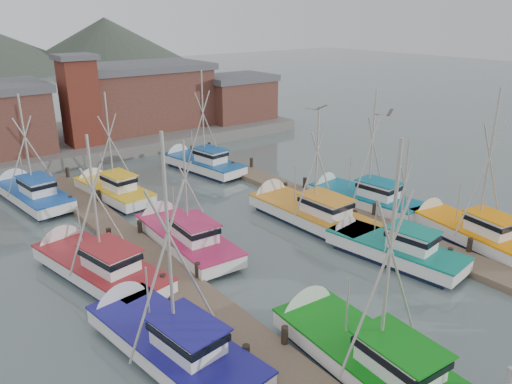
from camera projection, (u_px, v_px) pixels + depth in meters
ground at (347, 287)px, 25.94m from camera, size 260.00×260.00×0.00m
dock_left at (191, 294)px, 24.90m from camera, size 2.30×46.00×1.50m
dock_right at (375, 225)px, 32.88m from camera, size 2.30×46.00×1.50m
quay at (91, 139)px, 53.38m from camera, size 44.00×16.00×1.20m
shed_center at (140, 95)px, 55.41m from camera, size 14.84×9.54×6.90m
shed_right at (236, 97)px, 59.73m from camera, size 8.48×6.36×5.20m
lookout_tower at (80, 100)px, 47.56m from camera, size 3.60×3.60×8.50m
boat_4 at (364, 354)px, 19.78m from camera, size 4.23×10.05×10.54m
boat_5 at (387, 247)px, 28.72m from camera, size 3.78×8.73×7.87m
boat_6 at (165, 339)px, 20.69m from camera, size 4.23×9.78×10.44m
boat_7 at (467, 230)px, 30.94m from camera, size 4.08×9.09×10.33m
boat_8 at (183, 236)px, 30.19m from camera, size 3.31×9.44×7.61m
boat_9 at (306, 211)px, 33.87m from camera, size 3.70×10.35×8.91m
boat_10 at (95, 265)px, 26.75m from camera, size 4.79×10.03×8.80m
boat_11 at (360, 197)px, 36.49m from camera, size 3.82×9.19×9.28m
boat_12 at (110, 189)px, 38.05m from camera, size 3.61×8.66×8.81m
boat_13 at (200, 163)px, 44.73m from camera, size 4.05×9.29×9.62m
boat_14 at (30, 193)px, 37.29m from camera, size 3.89×9.40×8.94m
gull_near at (384, 114)px, 20.28m from camera, size 1.52×0.66×0.24m
gull_far at (316, 109)px, 26.56m from camera, size 1.54×0.61×0.24m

